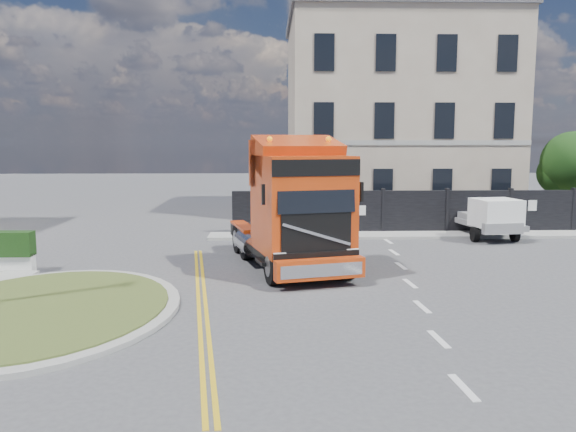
{
  "coord_description": "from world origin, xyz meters",
  "views": [
    {
      "loc": [
        -1.26,
        -16.76,
        4.23
      ],
      "look_at": [
        -0.66,
        1.67,
        1.8
      ],
      "focal_mm": 35.0,
      "sensor_mm": 36.0,
      "label": 1
    }
  ],
  "objects": [
    {
      "name": "tree",
      "position": [
        14.38,
        12.1,
        3.05
      ],
      "size": [
        3.2,
        3.2,
        4.8
      ],
      "color": "#382619",
      "rests_on": "ground"
    },
    {
      "name": "traffic_island",
      "position": [
        -7.0,
        -3.0,
        0.08
      ],
      "size": [
        6.8,
        6.8,
        0.17
      ],
      "color": "#969691",
      "rests_on": "ground"
    },
    {
      "name": "pavement_far",
      "position": [
        6.0,
        8.1,
        0.06
      ],
      "size": [
        20.0,
        1.6,
        0.12
      ],
      "primitive_type": "cube",
      "color": "#969691",
      "rests_on": "ground"
    },
    {
      "name": "georgian_building",
      "position": [
        6.0,
        16.5,
        5.77
      ],
      "size": [
        12.3,
        10.3,
        12.8
      ],
      "color": "#B8A992",
      "rests_on": "ground"
    },
    {
      "name": "flatbed_pickup",
      "position": [
        8.36,
        7.15,
        0.99
      ],
      "size": [
        2.36,
        4.62,
        1.83
      ],
      "rotation": [
        0.0,
        0.0,
        0.15
      ],
      "color": "slate",
      "rests_on": "ground"
    },
    {
      "name": "ground",
      "position": [
        0.0,
        0.0,
        0.0
      ],
      "size": [
        120.0,
        120.0,
        0.0
      ],
      "primitive_type": "plane",
      "color": "#424244",
      "rests_on": "ground"
    },
    {
      "name": "hoarding_fence",
      "position": [
        6.55,
        9.0,
        1.0
      ],
      "size": [
        18.8,
        0.25,
        2.0
      ],
      "color": "black",
      "rests_on": "ground"
    },
    {
      "name": "truck",
      "position": [
        -0.42,
        1.4,
        1.93
      ],
      "size": [
        4.37,
        7.62,
        4.31
      ],
      "rotation": [
        0.0,
        0.0,
        0.25
      ],
      "color": "black",
      "rests_on": "ground"
    }
  ]
}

